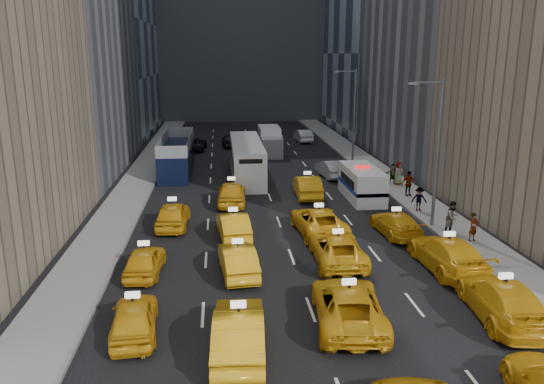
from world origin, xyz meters
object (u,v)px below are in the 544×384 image
Objects in this scene: box_truck at (270,141)px; pedestrian_0 at (473,227)px; city_bus at (247,159)px; nypd_van at (362,184)px; double_decker at (177,154)px.

pedestrian_0 is (8.77, -28.55, -0.42)m from box_truck.
box_truck is at bearing 79.10° from city_bus.
pedestrian_0 is at bearing -51.55° from city_bus.
nypd_van is 19.27m from box_truck.
box_truck is at bearing 83.36° from pedestrian_0.
city_bus reaches higher than box_truck.
double_decker is 27.46m from pedestrian_0.
pedestrian_0 is (11.81, -18.01, -0.58)m from city_bus.
nypd_van is at bearing -39.79° from city_bus.
nypd_van is 11.41m from city_bus.
nypd_van is 0.92× the size of box_truck.
double_decker reaches higher than nypd_van.
double_decker is at bearing -144.98° from box_truck.
double_decker is 6.93× the size of pedestrian_0.
pedestrian_0 is at bearing -68.36° from nypd_van.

